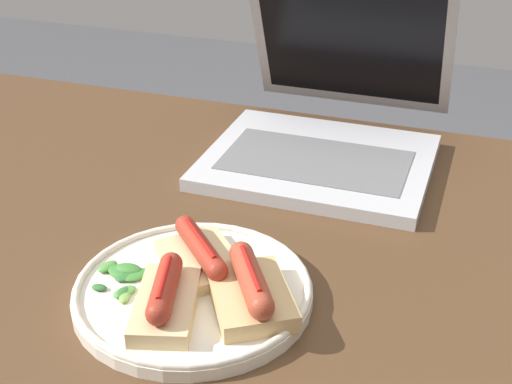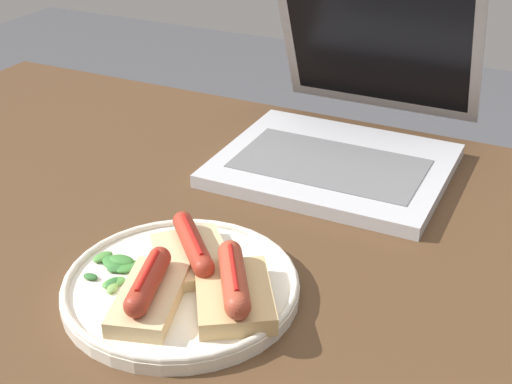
{
  "view_description": "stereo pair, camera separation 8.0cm",
  "coord_description": "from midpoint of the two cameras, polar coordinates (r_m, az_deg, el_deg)",
  "views": [
    {
      "loc": [
        0.2,
        -0.68,
        1.19
      ],
      "look_at": [
        -0.03,
        -0.01,
        0.8
      ],
      "focal_mm": 50.0,
      "sensor_mm": 36.0,
      "label": 1
    },
    {
      "loc": [
        0.28,
        -0.65,
        1.19
      ],
      "look_at": [
        -0.03,
        -0.01,
        0.8
      ],
      "focal_mm": 50.0,
      "sensor_mm": 36.0,
      "label": 2
    }
  ],
  "objects": [
    {
      "name": "laptop",
      "position": [
        1.02,
        9.54,
        4.96
      ],
      "size": [
        0.31,
        0.35,
        0.24
      ],
      "color": "#B7B7BC",
      "rests_on": "desk"
    },
    {
      "name": "plate",
      "position": [
        0.74,
        -2.91,
        -7.61
      ],
      "size": [
        0.24,
        0.24,
        0.02
      ],
      "color": "silver",
      "rests_on": "desk"
    },
    {
      "name": "sausage_toast_right",
      "position": [
        0.7,
        1.54,
        -7.89
      ],
      "size": [
        0.12,
        0.13,
        0.05
      ],
      "rotation": [
        0.0,
        0.0,
        5.28
      ],
      "color": "tan",
      "rests_on": "plate"
    },
    {
      "name": "sausage_toast_middle",
      "position": [
        0.7,
        -5.28,
        -8.0
      ],
      "size": [
        0.09,
        0.12,
        0.04
      ],
      "rotation": [
        0.0,
        0.0,
        1.86
      ],
      "color": "#D6B784",
      "rests_on": "plate"
    },
    {
      "name": "desk",
      "position": [
        0.88,
        4.73,
        -8.24
      ],
      "size": [
        1.44,
        0.74,
        0.74
      ],
      "color": "#4C331E",
      "rests_on": "ground_plane"
    },
    {
      "name": "salad_pile",
      "position": [
        0.76,
        -8.18,
        -6.08
      ],
      "size": [
        0.06,
        0.07,
        0.01
      ],
      "color": "#709E4C",
      "rests_on": "plate"
    },
    {
      "name": "sausage_toast_left",
      "position": [
        0.76,
        -2.04,
        -4.86
      ],
      "size": [
        0.12,
        0.12,
        0.04
      ],
      "rotation": [
        0.0,
        0.0,
        2.33
      ],
      "color": "#D6B784",
      "rests_on": "plate"
    }
  ]
}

